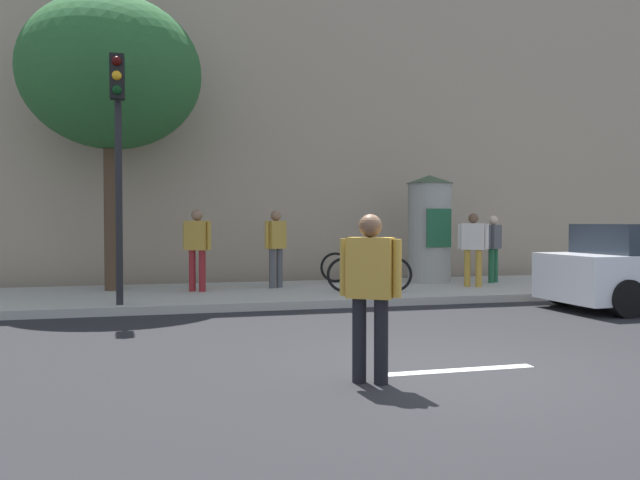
{
  "coord_description": "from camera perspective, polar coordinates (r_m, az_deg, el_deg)",
  "views": [
    {
      "loc": [
        -3.11,
        -6.14,
        1.59
      ],
      "look_at": [
        -0.99,
        2.0,
        1.35
      ],
      "focal_mm": 35.5,
      "sensor_mm": 36.0,
      "label": 1
    }
  ],
  "objects": [
    {
      "name": "pedestrian_tallest",
      "position": [
        13.33,
        -11.02,
        -0.27
      ],
      "size": [
        0.56,
        0.45,
        1.7
      ],
      "color": "maroon",
      "rests_on": "sidewalk_curb"
    },
    {
      "name": "pedestrian_in_dark_shirt",
      "position": [
        15.59,
        15.36,
        -0.29
      ],
      "size": [
        0.52,
        0.46,
        1.59
      ],
      "color": "#1E5938",
      "rests_on": "sidewalk_curb"
    },
    {
      "name": "street_tree",
      "position": [
        14.35,
        -18.31,
        14.0
      ],
      "size": [
        3.73,
        3.73,
        6.14
      ],
      "color": "#4C3826",
      "rests_on": "sidewalk_curb"
    },
    {
      "name": "pedestrian_near_pole",
      "position": [
        6.24,
        4.55,
        -3.98
      ],
      "size": [
        0.54,
        0.44,
        1.67
      ],
      "color": "black",
      "rests_on": "ground_plane"
    },
    {
      "name": "poster_column",
      "position": [
        15.41,
        9.84,
        1.09
      ],
      "size": [
        1.14,
        1.14,
        2.57
      ],
      "color": "#9E9B93",
      "rests_on": "sidewalk_curb"
    },
    {
      "name": "lane_markings",
      "position": [
        7.06,
        12.18,
        -11.4
      ],
      "size": [
        25.8,
        0.16,
        0.01
      ],
      "color": "silver",
      "rests_on": "ground_plane"
    },
    {
      "name": "building_backdrop",
      "position": [
        18.74,
        -4.92,
        12.45
      ],
      "size": [
        36.0,
        5.0,
        10.22
      ],
      "primitive_type": "cube",
      "color": "tan",
      "rests_on": "ground_plane"
    },
    {
      "name": "pedestrian_in_light_jacket",
      "position": [
        13.86,
        -4.01,
        -0.22
      ],
      "size": [
        0.53,
        0.41,
        1.7
      ],
      "color": "#4C4C51",
      "rests_on": "sidewalk_curb"
    },
    {
      "name": "traffic_light",
      "position": [
        11.49,
        -17.75,
        8.76
      ],
      "size": [
        0.24,
        0.45,
        4.28
      ],
      "color": "black",
      "rests_on": "sidewalk_curb"
    },
    {
      "name": "bicycle_upright",
      "position": [
        15.06,
        3.39,
        -2.38
      ],
      "size": [
        1.71,
        0.58,
        1.09
      ],
      "color": "black",
      "rests_on": "sidewalk_curb"
    },
    {
      "name": "bicycle_leaning",
      "position": [
        13.03,
        4.49,
        -3.0
      ],
      "size": [
        1.74,
        0.44,
        1.09
      ],
      "color": "black",
      "rests_on": "sidewalk_curb"
    },
    {
      "name": "pedestrian_with_bag",
      "position": [
        14.44,
        13.64,
        -0.29
      ],
      "size": [
        0.57,
        0.48,
        1.64
      ],
      "color": "#B78C33",
      "rests_on": "sidewalk_curb"
    },
    {
      "name": "ground_plane",
      "position": [
        7.06,
        12.18,
        -11.43
      ],
      "size": [
        80.0,
        80.0,
        0.0
      ],
      "primitive_type": "plane",
      "color": "#232326"
    },
    {
      "name": "sidewalk_curb",
      "position": [
        13.59,
        -1.3,
        -4.78
      ],
      "size": [
        36.0,
        4.0,
        0.15
      ],
      "primitive_type": "cube",
      "color": "#B2ADA3",
      "rests_on": "ground_plane"
    }
  ]
}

